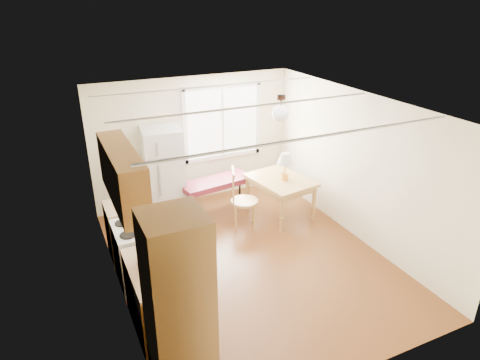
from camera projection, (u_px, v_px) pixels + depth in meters
room_shell at (250, 188)px, 6.33m from camera, size 4.60×5.60×2.62m
kitchen_run at (149, 262)px, 5.30m from camera, size 0.65×3.40×2.20m
window_unit at (223, 122)px, 8.49m from camera, size 1.64×0.05×1.51m
pendant_light at (280, 112)px, 6.53m from camera, size 0.26×0.26×0.40m
refrigerator at (164, 172)px, 7.96m from camera, size 0.77×0.77×1.69m
bench at (216, 183)px, 8.16m from camera, size 1.45×0.71×0.64m
dining_table at (280, 184)px, 7.96m from camera, size 1.08×1.32×0.75m
chair at (239, 195)px, 7.55m from camera, size 0.54×0.53×1.10m
table_lamp at (285, 161)px, 7.74m from camera, size 0.29×0.29×0.51m
coffee_maker at (149, 253)px, 5.15m from camera, size 0.19×0.24×0.36m
kettle at (144, 259)px, 5.12m from camera, size 0.11×0.11×0.21m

